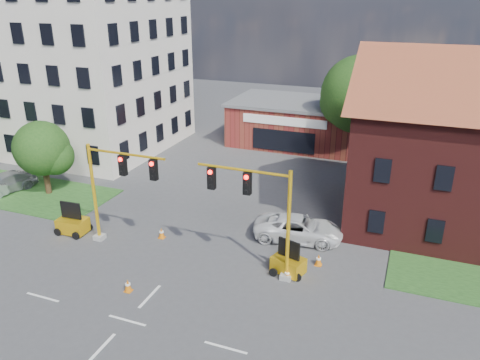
{
  "coord_description": "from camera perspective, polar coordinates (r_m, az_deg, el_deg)",
  "views": [
    {
      "loc": [
        11.35,
        -14.73,
        14.28
      ],
      "look_at": [
        1.81,
        10.0,
        3.6
      ],
      "focal_mm": 35.0,
      "sensor_mm": 36.0,
      "label": 1
    }
  ],
  "objects": [
    {
      "name": "signal_mast_west",
      "position": [
        27.99,
        -14.89,
        -0.55
      ],
      "size": [
        5.3,
        0.6,
        6.2
      ],
      "color": "gray",
      "rests_on": "ground"
    },
    {
      "name": "office_block",
      "position": [
        48.37,
        -20.2,
        15.97
      ],
      "size": [
        18.4,
        15.4,
        20.6
      ],
      "color": "silver",
      "rests_on": "ground"
    },
    {
      "name": "ground",
      "position": [
        23.44,
        -13.59,
        -16.31
      ],
      "size": [
        120.0,
        120.0,
        0.0
      ],
      "primitive_type": "plane",
      "color": "#434346",
      "rests_on": "ground"
    },
    {
      "name": "sedan_silver_rear",
      "position": [
        39.91,
        -26.94,
        -0.4
      ],
      "size": [
        3.57,
        5.4,
        1.45
      ],
      "primitive_type": "imported",
      "rotation": [
        0.0,
        0.0,
        -0.33
      ],
      "color": "#989B9F",
      "rests_on": "ground"
    },
    {
      "name": "trailer_west",
      "position": [
        31.55,
        -19.72,
        -5.06
      ],
      "size": [
        1.86,
        1.29,
        2.05
      ],
      "rotation": [
        0.0,
        0.0,
        0.05
      ],
      "color": "yellow",
      "rests_on": "ground"
    },
    {
      "name": "cone_b",
      "position": [
        29.7,
        -9.55,
        -6.39
      ],
      "size": [
        0.4,
        0.4,
        0.7
      ],
      "color": "orange",
      "rests_on": "ground"
    },
    {
      "name": "signal_mast_east",
      "position": [
        24.2,
        2.22,
        -3.42
      ],
      "size": [
        5.3,
        0.6,
        6.2
      ],
      "color": "gray",
      "rests_on": "ground"
    },
    {
      "name": "brick_shop",
      "position": [
        47.69,
        6.69,
        7.08
      ],
      "size": [
        12.4,
        8.4,
        4.3
      ],
      "color": "maroon",
      "rests_on": "ground"
    },
    {
      "name": "cone_c",
      "position": [
        25.49,
        5.77,
        -11.33
      ],
      "size": [
        0.4,
        0.4,
        0.7
      ],
      "color": "orange",
      "rests_on": "ground"
    },
    {
      "name": "tree_nw_front",
      "position": [
        37.27,
        -22.68,
        3.34
      ],
      "size": [
        4.25,
        4.05,
        5.65
      ],
      "color": "#342113",
      "rests_on": "ground"
    },
    {
      "name": "cone_a",
      "position": [
        25.16,
        -13.51,
        -12.4
      ],
      "size": [
        0.4,
        0.4,
        0.7
      ],
      "color": "orange",
      "rests_on": "ground"
    },
    {
      "name": "trailer_east",
      "position": [
        25.9,
        5.92,
        -10.06
      ],
      "size": [
        1.96,
        1.59,
        1.93
      ],
      "rotation": [
        0.0,
        0.0,
        -0.31
      ],
      "color": "yellow",
      "rests_on": "ground"
    },
    {
      "name": "pickup_white",
      "position": [
        29.17,
        7.14,
        -5.87
      ],
      "size": [
        5.72,
        3.23,
        1.51
      ],
      "primitive_type": "imported",
      "rotation": [
        0.0,
        0.0,
        1.71
      ],
      "color": "white",
      "rests_on": "ground"
    },
    {
      "name": "cone_d",
      "position": [
        26.92,
        9.55,
        -9.58
      ],
      "size": [
        0.4,
        0.4,
        0.7
      ],
      "color": "orange",
      "rests_on": "ground"
    },
    {
      "name": "tree_large",
      "position": [
        42.91,
        14.87,
        9.69
      ],
      "size": [
        7.21,
        6.87,
        9.38
      ],
      "color": "#342113",
      "rests_on": "ground"
    }
  ]
}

